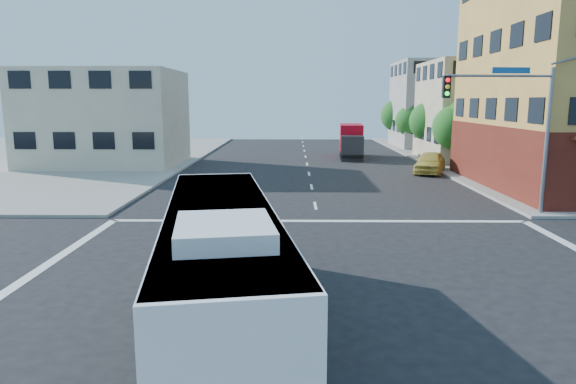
{
  "coord_description": "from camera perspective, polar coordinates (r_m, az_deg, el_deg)",
  "views": [
    {
      "loc": [
        -1.13,
        -13.58,
        5.49
      ],
      "look_at": [
        -1.35,
        4.84,
        2.2
      ],
      "focal_mm": 32.0,
      "sensor_mm": 36.0,
      "label": 1
    }
  ],
  "objects": [
    {
      "name": "ground",
      "position": [
        14.7,
        5.15,
        -11.86
      ],
      "size": [
        120.0,
        120.0,
        0.0
      ],
      "primitive_type": "plane",
      "color": "black",
      "rests_on": "ground"
    },
    {
      "name": "building_east_near",
      "position": [
        50.9,
        21.77,
        8.32
      ],
      "size": [
        12.06,
        10.06,
        9.0
      ],
      "color": "beige",
      "rests_on": "ground"
    },
    {
      "name": "building_east_far",
      "position": [
        64.17,
        17.31,
        9.26
      ],
      "size": [
        12.06,
        10.06,
        10.0
      ],
      "color": "#9D9D98",
      "rests_on": "ground"
    },
    {
      "name": "building_west",
      "position": [
        46.4,
        -19.53,
        7.73
      ],
      "size": [
        12.06,
        10.06,
        8.0
      ],
      "color": "beige",
      "rests_on": "ground"
    },
    {
      "name": "signal_mast_ne",
      "position": [
        26.27,
        23.81,
        8.17
      ],
      "size": [
        7.91,
        1.13,
        8.07
      ],
      "color": "slate",
      "rests_on": "ground"
    },
    {
      "name": "street_tree_a",
      "position": [
        43.55,
        18.25,
        7.13
      ],
      "size": [
        3.6,
        3.6,
        5.53
      ],
      "color": "#3B2515",
      "rests_on": "ground"
    },
    {
      "name": "street_tree_b",
      "position": [
        51.22,
        15.58,
        7.83
      ],
      "size": [
        3.8,
        3.8,
        5.79
      ],
      "color": "#3B2515",
      "rests_on": "ground"
    },
    {
      "name": "street_tree_c",
      "position": [
        59.0,
        13.58,
        7.89
      ],
      "size": [
        3.4,
        3.4,
        5.29
      ],
      "color": "#3B2515",
      "rests_on": "ground"
    },
    {
      "name": "street_tree_d",
      "position": [
        66.81,
        12.07,
        8.54
      ],
      "size": [
        4.0,
        4.0,
        6.03
      ],
      "color": "#3B2515",
      "rests_on": "ground"
    },
    {
      "name": "transit_bus",
      "position": [
        12.35,
        -7.43,
        -8.07
      ],
      "size": [
        4.34,
        11.65,
        3.38
      ],
      "rotation": [
        0.0,
        0.0,
        0.17
      ],
      "color": "black",
      "rests_on": "ground"
    },
    {
      "name": "box_truck",
      "position": [
        50.18,
        7.04,
        5.56
      ],
      "size": [
        2.59,
        7.22,
        3.19
      ],
      "rotation": [
        0.0,
        0.0,
        -0.07
      ],
      "color": "#252429",
      "rests_on": "ground"
    },
    {
      "name": "parked_car",
      "position": [
        40.7,
        15.51,
        3.2
      ],
      "size": [
        3.65,
        5.27,
        1.67
      ],
      "primitive_type": "imported",
      "rotation": [
        0.0,
        0.0,
        -0.38
      ],
      "color": "#D9C652",
      "rests_on": "ground"
    }
  ]
}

